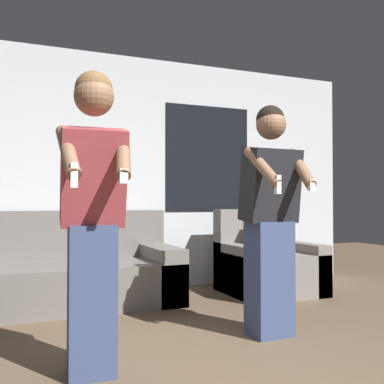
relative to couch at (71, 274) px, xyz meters
name	(u,v)px	position (x,y,z in m)	size (l,w,h in m)	color
wall_back	(116,172)	(0.56, 0.51, 1.05)	(6.17, 0.07, 2.70)	silver
couch	(71,274)	(0.00, 0.00, 0.00)	(2.07, 0.98, 0.92)	slate
armchair	(268,265)	(2.12, -0.22, 0.01)	(0.97, 0.91, 0.93)	slate
person_left	(93,215)	(-0.13, -1.92, 0.64)	(0.43, 0.52, 1.78)	#384770
person_right	(270,217)	(1.26, -1.64, 0.60)	(0.48, 0.49, 1.75)	#384770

